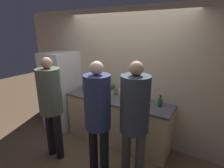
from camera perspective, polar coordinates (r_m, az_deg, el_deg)
ground_plane at (r=3.58m, az=-1.22°, el=-20.33°), size 14.00×14.00×0.00m
wall_back at (r=3.51m, az=4.25°, el=2.56°), size 5.20×0.06×2.60m
counter at (r=3.58m, az=1.75°, el=-11.61°), size 2.12×0.62×0.92m
refrigerator at (r=4.21m, az=-16.08°, el=-1.85°), size 0.65×0.73×1.72m
person_left at (r=3.06m, az=-19.43°, el=-4.82°), size 0.38×0.38×1.79m
person_center at (r=2.45m, az=-4.67°, el=-9.21°), size 0.37×0.37×1.81m
person_right at (r=2.36m, az=7.36°, el=-9.70°), size 0.39×0.39×1.82m
fruit_bowl at (r=3.28m, az=8.40°, el=-4.72°), size 0.37×0.37×0.14m
utensil_crock at (r=3.52m, az=3.10°, el=-2.63°), size 0.11×0.11×0.31m
bottle_green at (r=3.13m, az=15.43°, el=-5.72°), size 0.08×0.08×0.20m
bottle_clear at (r=3.21m, az=3.36°, el=-4.70°), size 0.08×0.08×0.19m
bottle_amber at (r=3.79m, az=-9.05°, el=-0.98°), size 0.07×0.07×0.26m
cup_white at (r=3.57m, az=-4.63°, el=-2.97°), size 0.09×0.09×0.08m
potted_plant at (r=3.58m, az=-0.36°, el=-1.27°), size 0.16×0.16×0.25m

